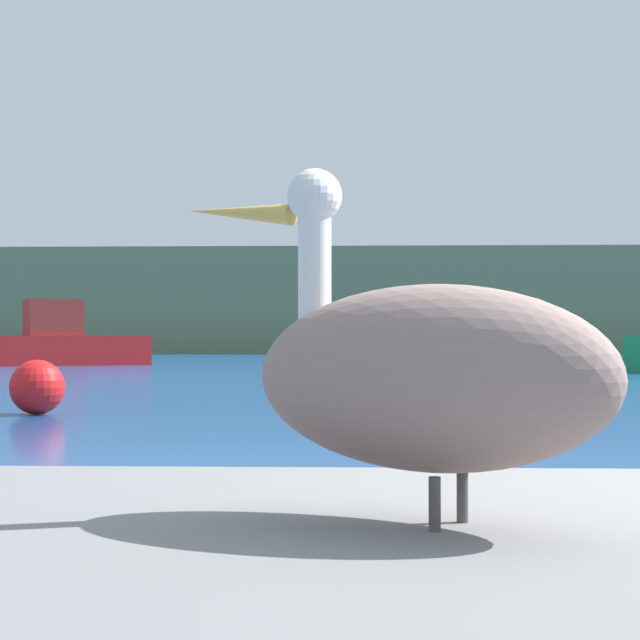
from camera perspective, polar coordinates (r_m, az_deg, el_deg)
The scene contains 5 objects.
hillside_backdrop at distance 78.28m, azimuth 3.28°, elevation 0.85°, with size 140.00×14.58×6.86m, color #6B7A51.
pier_dock at distance 2.95m, azimuth 5.66°, elevation -15.59°, with size 3.25×2.50×0.55m, color slate.
pelican at distance 2.86m, azimuth 5.40°, elevation -2.68°, with size 1.24×0.89×0.93m.
fishing_boat_red at distance 42.68m, azimuth -13.67°, elevation -1.16°, with size 7.62×5.10×3.69m.
mooring_buoy at distance 15.45m, azimuth -14.15°, elevation -3.32°, with size 0.73×0.73×0.73m, color red.
Camera 1 is at (-1.38, -3.85, 1.02)m, focal length 63.10 mm.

